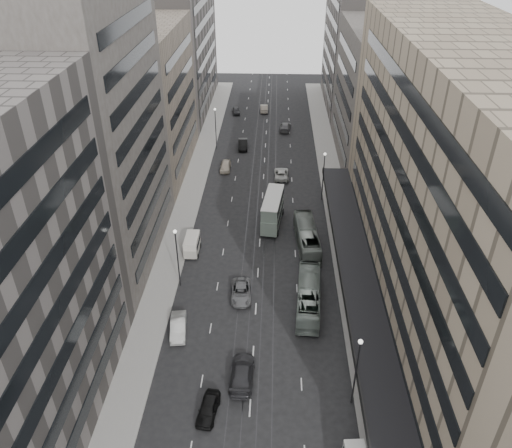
# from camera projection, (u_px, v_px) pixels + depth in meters

# --- Properties ---
(ground) EXTENTS (220.00, 220.00, 0.00)m
(ground) POSITION_uv_depth(u_px,v_px,m) (253.00, 360.00, 52.46)
(ground) COLOR black
(ground) RESTS_ON ground
(sidewalk_right) EXTENTS (4.00, 125.00, 0.15)m
(sidewalk_right) POSITION_uv_depth(u_px,v_px,m) (334.00, 192.00, 83.78)
(sidewalk_right) COLOR gray
(sidewalk_right) RESTS_ON ground
(sidewalk_left) EXTENTS (4.00, 125.00, 0.15)m
(sidewalk_left) POSITION_uv_depth(u_px,v_px,m) (192.00, 189.00, 84.58)
(sidewalk_left) COLOR gray
(sidewalk_left) RESTS_ON ground
(department_store) EXTENTS (19.20, 60.00, 30.00)m
(department_store) POSITION_uv_depth(u_px,v_px,m) (467.00, 203.00, 50.58)
(department_store) COLOR gray
(department_store) RESTS_ON ground
(building_right_mid) EXTENTS (15.00, 28.00, 24.00)m
(building_right_mid) POSITION_uv_depth(u_px,v_px,m) (385.00, 96.00, 89.41)
(building_right_mid) COLOR #45413C
(building_right_mid) RESTS_ON ground
(building_right_far) EXTENTS (15.00, 32.00, 28.00)m
(building_right_far) POSITION_uv_depth(u_px,v_px,m) (363.00, 46.00, 113.76)
(building_right_far) COLOR #66605C
(building_right_far) RESTS_ON ground
(building_left_b) EXTENTS (15.00, 26.00, 34.00)m
(building_left_b) POSITION_uv_depth(u_px,v_px,m) (82.00, 136.00, 60.25)
(building_left_b) COLOR #45413C
(building_left_b) RESTS_ON ground
(building_left_c) EXTENTS (15.00, 28.00, 25.00)m
(building_left_c) POSITION_uv_depth(u_px,v_px,m) (140.00, 101.00, 85.50)
(building_left_c) COLOR gray
(building_left_c) RESTS_ON ground
(building_left_d) EXTENTS (15.00, 38.00, 28.00)m
(building_left_d) POSITION_uv_depth(u_px,v_px,m) (173.00, 48.00, 112.66)
(building_left_d) COLOR #66605C
(building_left_d) RESTS_ON ground
(lamp_right_near) EXTENTS (0.44, 0.44, 8.32)m
(lamp_right_near) POSITION_uv_depth(u_px,v_px,m) (357.00, 365.00, 45.13)
(lamp_right_near) COLOR #262628
(lamp_right_near) RESTS_ON ground
(lamp_right_far) EXTENTS (0.44, 0.44, 8.32)m
(lamp_right_far) POSITION_uv_depth(u_px,v_px,m) (324.00, 171.00, 79.01)
(lamp_right_far) COLOR #262628
(lamp_right_far) RESTS_ON ground
(lamp_left_near) EXTENTS (0.44, 0.44, 8.32)m
(lamp_left_near) POSITION_uv_depth(u_px,v_px,m) (177.00, 252.00, 60.18)
(lamp_left_near) COLOR #262628
(lamp_left_near) RESTS_ON ground
(lamp_left_far) EXTENTS (0.44, 0.44, 8.32)m
(lamp_left_far) POSITION_uv_depth(u_px,v_px,m) (216.00, 124.00, 96.60)
(lamp_left_far) COLOR #262628
(lamp_left_far) RESTS_ON ground
(bus_near) EXTENTS (3.37, 11.20, 3.08)m
(bus_near) POSITION_uv_depth(u_px,v_px,m) (309.00, 296.00, 58.86)
(bus_near) COLOR gray
(bus_near) RESTS_ON ground
(bus_far) EXTENTS (3.46, 11.30, 3.10)m
(bus_far) POSITION_uv_depth(u_px,v_px,m) (307.00, 237.00, 69.54)
(bus_far) COLOR gray
(bus_far) RESTS_ON ground
(double_decker) EXTENTS (3.49, 8.77, 4.67)m
(double_decker) POSITION_uv_depth(u_px,v_px,m) (273.00, 210.00, 74.00)
(double_decker) COLOR gray
(double_decker) RESTS_ON ground
(panel_van) EXTENTS (1.99, 4.02, 2.53)m
(panel_van) POSITION_uv_depth(u_px,v_px,m) (192.00, 244.00, 68.29)
(panel_van) COLOR #B6B1A4
(panel_van) RESTS_ON ground
(sedan_0) EXTENTS (2.23, 4.36, 1.42)m
(sedan_0) POSITION_uv_depth(u_px,v_px,m) (208.00, 408.00, 46.49)
(sedan_0) COLOR black
(sedan_0) RESTS_ON ground
(sedan_1) EXTENTS (2.28, 4.95, 1.57)m
(sedan_1) POSITION_uv_depth(u_px,v_px,m) (178.00, 327.00, 55.54)
(sedan_1) COLOR #BBBBB7
(sedan_1) RESTS_ON ground
(sedan_2) EXTENTS (2.67, 5.31, 1.44)m
(sedan_2) POSITION_uv_depth(u_px,v_px,m) (241.00, 292.00, 60.73)
(sedan_2) COLOR slate
(sedan_2) RESTS_ON ground
(sedan_3) EXTENTS (2.51, 5.88, 1.69)m
(sedan_3) POSITION_uv_depth(u_px,v_px,m) (242.00, 373.00, 49.89)
(sedan_3) COLOR #29292C
(sedan_3) RESTS_ON ground
(sedan_4) EXTENTS (1.85, 4.59, 1.56)m
(sedan_4) POSITION_uv_depth(u_px,v_px,m) (226.00, 166.00, 90.76)
(sedan_4) COLOR #BBAE9B
(sedan_4) RESTS_ON ground
(sedan_5) EXTENTS (2.10, 5.17, 1.67)m
(sedan_5) POSITION_uv_depth(u_px,v_px,m) (243.00, 144.00, 99.14)
(sedan_5) COLOR black
(sedan_5) RESTS_ON ground
(sedan_6) EXTENTS (2.50, 5.31, 1.47)m
(sedan_6) POSITION_uv_depth(u_px,v_px,m) (281.00, 174.00, 88.19)
(sedan_6) COLOR beige
(sedan_6) RESTS_ON ground
(sedan_7) EXTENTS (2.67, 5.58, 1.57)m
(sedan_7) POSITION_uv_depth(u_px,v_px,m) (285.00, 127.00, 107.39)
(sedan_7) COLOR #4E4E50
(sedan_7) RESTS_ON ground
(sedan_8) EXTENTS (2.07, 4.23, 1.39)m
(sedan_8) POSITION_uv_depth(u_px,v_px,m) (236.00, 111.00, 116.31)
(sedan_8) COLOR #27282A
(sedan_8) RESTS_ON ground
(sedan_9) EXTENTS (1.89, 4.91, 1.60)m
(sedan_9) POSITION_uv_depth(u_px,v_px,m) (264.00, 108.00, 117.53)
(sedan_9) COLOR gray
(sedan_9) RESTS_ON ground
(pedestrian) EXTENTS (0.71, 0.49, 1.87)m
(pedestrian) POSITION_uv_depth(u_px,v_px,m) (374.00, 429.00, 44.20)
(pedestrian) COLOR black
(pedestrian) RESTS_ON sidewalk_right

